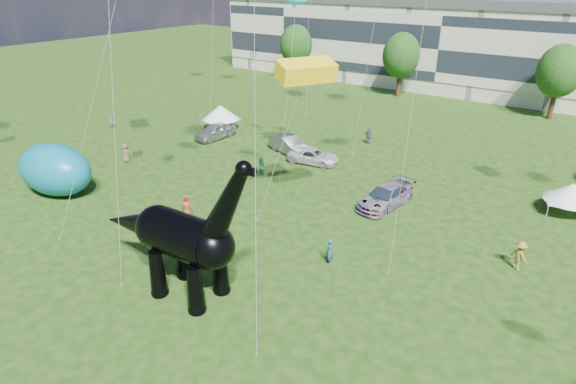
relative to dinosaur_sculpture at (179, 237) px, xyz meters
The scene contains 14 objects.
ground 4.89m from the dinosaur_sculpture, 47.49° to the right, with size 220.00×220.00×0.00m, color #16330C.
terrace_row 59.78m from the dinosaur_sculpture, 95.45° to the left, with size 78.00×11.00×12.00m, color beige.
tree_far_left 57.61m from the dinosaur_sculpture, 118.74° to the left, with size 5.20×5.20×9.44m.
tree_mid_left 51.45m from the dinosaur_sculpture, 100.85° to the left, with size 5.20×5.20×9.44m.
tree_mid_right 51.58m from the dinosaur_sculpture, 78.43° to the left, with size 5.20×5.20×9.44m.
dinosaur_sculpture is the anchor object (origin of this frame).
car_silver 27.39m from the dinosaur_sculpture, 130.00° to the left, with size 1.97×4.90×1.67m, color silver.
car_grey 23.52m from the dinosaur_sculpture, 110.87° to the left, with size 1.78×5.10×1.68m, color slate.
car_white 21.72m from the dinosaur_sculpture, 103.22° to the left, with size 2.23×4.84×1.34m, color silver.
car_dark 17.38m from the dinosaur_sculpture, 74.72° to the left, with size 2.27×5.59×1.62m, color #595960.
gazebo_near 28.33m from the dinosaur_sculpture, 55.35° to the left, with size 4.07×4.07×2.48m.
gazebo_left 30.55m from the dinosaur_sculpture, 129.13° to the left, with size 4.11×4.11×2.83m.
inflatable_teal 18.32m from the dinosaur_sculpture, behind, with size 6.72×4.20×4.20m, color #0B6D8C.
visitors 12.22m from the dinosaur_sculpture, 80.30° to the left, with size 56.17×45.77×1.88m.
Camera 1 is at (15.64, -12.26, 16.51)m, focal length 30.00 mm.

